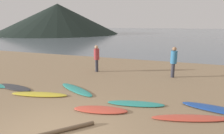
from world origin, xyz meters
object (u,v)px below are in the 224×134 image
at_px(surfboard_5, 100,110).
at_px(person_0, 174,60).
at_px(surfboard_4, 76,89).
at_px(surfboard_8, 220,110).
at_px(driftwood_log, 53,132).
at_px(surfboard_6, 136,104).
at_px(person_1, 97,56).
at_px(surfboard_7, 191,118).
at_px(surfboard_3, 39,94).
at_px(surfboard_2, 14,87).

xyz_separation_m(surfboard_5, person_0, (2.21, 5.20, 0.97)).
xyz_separation_m(surfboard_4, surfboard_8, (5.80, -0.13, 0.01)).
distance_m(surfboard_4, driftwood_log, 3.46).
height_order(surfboard_6, person_0, person_0).
bearing_deg(surfboard_5, driftwood_log, -123.47).
bearing_deg(person_1, driftwood_log, 28.23).
height_order(surfboard_5, person_1, person_1).
bearing_deg(person_0, surfboard_4, 154.99).
distance_m(surfboard_6, surfboard_7, 1.96).
distance_m(surfboard_4, person_1, 3.55).
bearing_deg(surfboard_7, person_1, 122.04).
distance_m(surfboard_5, driftwood_log, 1.86).
xyz_separation_m(surfboard_6, person_0, (1.16, 4.28, 0.98)).
bearing_deg(person_1, surfboard_8, 74.85).
relative_size(surfboard_6, driftwood_log, 0.91).
bearing_deg(surfboard_8, surfboard_3, -162.48).
distance_m(surfboard_6, surfboard_8, 2.93).
height_order(surfboard_5, surfboard_6, surfboard_5).
relative_size(surfboard_7, driftwood_log, 1.06).
relative_size(surfboard_5, surfboard_8, 0.76).
distance_m(surfboard_3, driftwood_log, 3.21).
distance_m(surfboard_3, surfboard_5, 3.06).
relative_size(surfboard_3, driftwood_log, 1.04).
relative_size(surfboard_3, surfboard_5, 1.29).
height_order(surfboard_4, person_0, person_0).
xyz_separation_m(surfboard_5, driftwood_log, (-0.67, -1.73, 0.01)).
relative_size(surfboard_5, surfboard_6, 0.89).
distance_m(surfboard_7, surfboard_8, 1.37).
xyz_separation_m(surfboard_2, surfboard_8, (8.74, 0.59, 0.02)).
xyz_separation_m(surfboard_5, surfboard_6, (1.05, 0.92, -0.01)).
bearing_deg(person_0, surfboard_7, -148.37).
distance_m(surfboard_2, surfboard_8, 8.76).
relative_size(surfboard_6, person_1, 1.28).
bearing_deg(surfboard_4, surfboard_8, 25.80).
height_order(surfboard_3, person_0, person_0).
bearing_deg(surfboard_8, person_1, 160.60).
bearing_deg(surfboard_7, surfboard_5, 170.70).
relative_size(person_0, person_1, 1.03).
xyz_separation_m(surfboard_3, person_0, (5.23, 4.76, 0.97)).
height_order(surfboard_5, surfboard_7, surfboard_5).
distance_m(person_1, driftwood_log, 6.91).
xyz_separation_m(surfboard_2, person_0, (7.00, 4.41, 0.99)).
height_order(surfboard_2, person_1, person_1).
bearing_deg(surfboard_3, surfboard_8, -5.44).
relative_size(surfboard_4, person_1, 1.39).
xyz_separation_m(surfboard_3, driftwood_log, (2.35, -2.18, 0.01)).
height_order(person_1, driftwood_log, person_1).
bearing_deg(driftwood_log, surfboard_5, 68.77).
distance_m(surfboard_5, person_0, 5.74).
height_order(surfboard_2, surfboard_8, surfboard_8).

